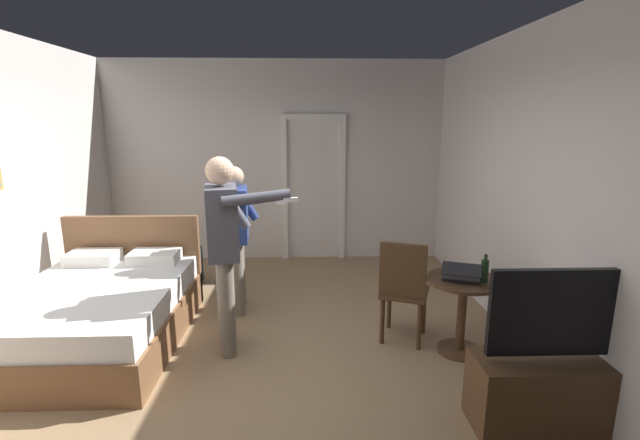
{
  "coord_description": "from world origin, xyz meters",
  "views": [
    {
      "loc": [
        0.44,
        -3.5,
        2.07
      ],
      "look_at": [
        0.57,
        0.58,
        1.14
      ],
      "focal_mm": 25.01,
      "sensor_mm": 36.0,
      "label": 1
    }
  ],
  "objects_px": {
    "bottle_on_table": "(485,270)",
    "person_blue_shirt": "(225,241)",
    "side_table": "(462,303)",
    "wooden_chair": "(404,287)",
    "suitcase_dark": "(179,267)",
    "bed": "(101,310)",
    "tv_flatscreen": "(555,382)",
    "person_striped_shirt": "(237,229)",
    "laptop": "(461,275)"
  },
  "relations": [
    {
      "from": "bottle_on_table",
      "to": "person_blue_shirt",
      "type": "distance_m",
      "value": 2.25
    },
    {
      "from": "side_table",
      "to": "wooden_chair",
      "type": "bearing_deg",
      "value": 157.16
    },
    {
      "from": "side_table",
      "to": "suitcase_dark",
      "type": "height_order",
      "value": "side_table"
    },
    {
      "from": "bottle_on_table",
      "to": "person_blue_shirt",
      "type": "xyz_separation_m",
      "value": [
        -2.23,
        0.2,
        0.22
      ]
    },
    {
      "from": "bed",
      "to": "tv_flatscreen",
      "type": "distance_m",
      "value": 3.86
    },
    {
      "from": "bottle_on_table",
      "to": "person_striped_shirt",
      "type": "xyz_separation_m",
      "value": [
        -2.26,
        1.06,
        0.11
      ]
    },
    {
      "from": "tv_flatscreen",
      "to": "person_striped_shirt",
      "type": "relative_size",
      "value": 0.72
    },
    {
      "from": "bed",
      "to": "suitcase_dark",
      "type": "relative_size",
      "value": 3.6
    },
    {
      "from": "wooden_chair",
      "to": "person_striped_shirt",
      "type": "bearing_deg",
      "value": 154.74
    },
    {
      "from": "wooden_chair",
      "to": "laptop",
      "type": "bearing_deg",
      "value": -29.09
    },
    {
      "from": "person_blue_shirt",
      "to": "bed",
      "type": "bearing_deg",
      "value": 170.23
    },
    {
      "from": "laptop",
      "to": "person_blue_shirt",
      "type": "height_order",
      "value": "person_blue_shirt"
    },
    {
      "from": "side_table",
      "to": "bottle_on_table",
      "type": "relative_size",
      "value": 2.86
    },
    {
      "from": "tv_flatscreen",
      "to": "laptop",
      "type": "height_order",
      "value": "tv_flatscreen"
    },
    {
      "from": "bottle_on_table",
      "to": "person_blue_shirt",
      "type": "bearing_deg",
      "value": 174.87
    },
    {
      "from": "wooden_chair",
      "to": "suitcase_dark",
      "type": "relative_size",
      "value": 1.78
    },
    {
      "from": "side_table",
      "to": "laptop",
      "type": "bearing_deg",
      "value": -138.31
    },
    {
      "from": "suitcase_dark",
      "to": "wooden_chair",
      "type": "bearing_deg",
      "value": -37.35
    },
    {
      "from": "bed",
      "to": "laptop",
      "type": "xyz_separation_m",
      "value": [
        3.28,
        -0.37,
        0.45
      ]
    },
    {
      "from": "side_table",
      "to": "laptop",
      "type": "distance_m",
      "value": 0.29
    },
    {
      "from": "suitcase_dark",
      "to": "laptop",
      "type": "bearing_deg",
      "value": -36.92
    },
    {
      "from": "person_blue_shirt",
      "to": "laptop",
      "type": "bearing_deg",
      "value": -4.49
    },
    {
      "from": "laptop",
      "to": "wooden_chair",
      "type": "distance_m",
      "value": 0.54
    },
    {
      "from": "bed",
      "to": "side_table",
      "type": "distance_m",
      "value": 3.34
    },
    {
      "from": "laptop",
      "to": "side_table",
      "type": "bearing_deg",
      "value": 41.69
    },
    {
      "from": "wooden_chair",
      "to": "person_striped_shirt",
      "type": "relative_size",
      "value": 0.62
    },
    {
      "from": "laptop",
      "to": "suitcase_dark",
      "type": "bearing_deg",
      "value": 148.36
    },
    {
      "from": "side_table",
      "to": "bottle_on_table",
      "type": "distance_m",
      "value": 0.37
    },
    {
      "from": "tv_flatscreen",
      "to": "suitcase_dark",
      "type": "distance_m",
      "value": 4.32
    },
    {
      "from": "tv_flatscreen",
      "to": "wooden_chair",
      "type": "relative_size",
      "value": 1.15
    },
    {
      "from": "tv_flatscreen",
      "to": "side_table",
      "type": "bearing_deg",
      "value": 106.19
    },
    {
      "from": "bottle_on_table",
      "to": "laptop",
      "type": "bearing_deg",
      "value": 167.93
    },
    {
      "from": "laptop",
      "to": "suitcase_dark",
      "type": "distance_m",
      "value": 3.52
    },
    {
      "from": "bottle_on_table",
      "to": "suitcase_dark",
      "type": "relative_size",
      "value": 0.44
    },
    {
      "from": "person_blue_shirt",
      "to": "person_striped_shirt",
      "type": "bearing_deg",
      "value": 91.85
    },
    {
      "from": "tv_flatscreen",
      "to": "side_table",
      "type": "height_order",
      "value": "tv_flatscreen"
    },
    {
      "from": "side_table",
      "to": "wooden_chair",
      "type": "distance_m",
      "value": 0.53
    },
    {
      "from": "bed",
      "to": "person_blue_shirt",
      "type": "bearing_deg",
      "value": -9.77
    },
    {
      "from": "tv_flatscreen",
      "to": "wooden_chair",
      "type": "height_order",
      "value": "tv_flatscreen"
    },
    {
      "from": "side_table",
      "to": "suitcase_dark",
      "type": "xyz_separation_m",
      "value": [
        -3.0,
        1.78,
        -0.25
      ]
    },
    {
      "from": "tv_flatscreen",
      "to": "bottle_on_table",
      "type": "relative_size",
      "value": 4.66
    },
    {
      "from": "bed",
      "to": "bottle_on_table",
      "type": "distance_m",
      "value": 3.52
    },
    {
      "from": "side_table",
      "to": "person_blue_shirt",
      "type": "distance_m",
      "value": 2.17
    },
    {
      "from": "person_blue_shirt",
      "to": "bottle_on_table",
      "type": "bearing_deg",
      "value": -5.13
    },
    {
      "from": "bed",
      "to": "person_striped_shirt",
      "type": "bearing_deg",
      "value": 28.18
    },
    {
      "from": "bottle_on_table",
      "to": "tv_flatscreen",
      "type": "bearing_deg",
      "value": -80.65
    },
    {
      "from": "wooden_chair",
      "to": "suitcase_dark",
      "type": "distance_m",
      "value": 2.99
    },
    {
      "from": "wooden_chair",
      "to": "suitcase_dark",
      "type": "xyz_separation_m",
      "value": [
        -2.52,
        1.58,
        -0.32
      ]
    },
    {
      "from": "laptop",
      "to": "wooden_chair",
      "type": "relative_size",
      "value": 0.42
    },
    {
      "from": "bed",
      "to": "person_striped_shirt",
      "type": "xyz_separation_m",
      "value": [
        1.2,
        0.64,
        0.61
      ]
    }
  ]
}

